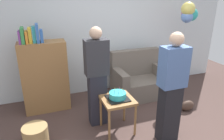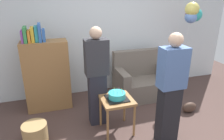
% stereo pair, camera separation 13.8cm
% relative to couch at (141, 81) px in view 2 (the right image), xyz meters
% --- Properties ---
extents(wall_back, '(6.00, 0.10, 2.70)m').
position_rel_couch_xyz_m(wall_back, '(-0.62, 0.59, 1.01)').
color(wall_back, silver).
rests_on(wall_back, ground_plane).
extents(couch, '(1.10, 0.70, 0.96)m').
position_rel_couch_xyz_m(couch, '(0.00, 0.00, 0.00)').
color(couch, '#6B6056').
rests_on(couch, ground_plane).
extents(bookshelf, '(0.80, 0.36, 1.61)m').
position_rel_couch_xyz_m(bookshelf, '(-1.88, 0.08, 0.35)').
color(bookshelf, olive).
rests_on(bookshelf, ground_plane).
extents(side_table, '(0.48, 0.48, 0.57)m').
position_rel_couch_xyz_m(side_table, '(-0.88, -1.00, 0.14)').
color(side_table, olive).
rests_on(side_table, ground_plane).
extents(birthday_cake, '(0.32, 0.32, 0.16)m').
position_rel_couch_xyz_m(birthday_cake, '(-0.88, -1.00, 0.28)').
color(birthday_cake, black).
rests_on(birthday_cake, side_table).
extents(person_blowing_candles, '(0.36, 0.22, 1.63)m').
position_rel_couch_xyz_m(person_blowing_candles, '(-1.11, -0.69, 0.49)').
color(person_blowing_candles, '#23232D').
rests_on(person_blowing_candles, ground_plane).
extents(person_holding_cake, '(0.36, 0.22, 1.63)m').
position_rel_couch_xyz_m(person_holding_cake, '(-0.26, -1.46, 0.49)').
color(person_holding_cake, black).
rests_on(person_holding_cake, ground_plane).
extents(wicker_basket, '(0.36, 0.36, 0.30)m').
position_rel_couch_xyz_m(wicker_basket, '(-2.12, -0.91, -0.19)').
color(wicker_basket, '#A88451').
rests_on(wicker_basket, ground_plane).
extents(handbag, '(0.28, 0.14, 0.20)m').
position_rel_couch_xyz_m(handbag, '(0.57, -0.90, -0.24)').
color(handbag, '#473328').
rests_on(handbag, ground_plane).
extents(balloon_bunch, '(0.39, 0.34, 1.93)m').
position_rel_couch_xyz_m(balloon_bunch, '(0.99, -0.12, 1.36)').
color(balloon_bunch, silver).
rests_on(balloon_bunch, ground_plane).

